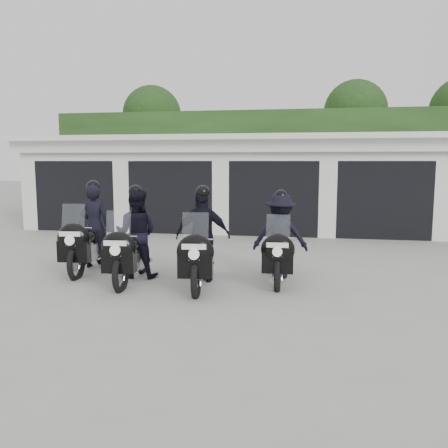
% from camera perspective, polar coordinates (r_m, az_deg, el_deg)
% --- Properties ---
extents(ground, '(80.00, 80.00, 0.00)m').
position_cam_1_polar(ground, '(8.67, 3.16, -7.09)').
color(ground, '#9B9B96').
rests_on(ground, ground).
extents(garage_block, '(16.40, 6.80, 2.96)m').
position_cam_1_polar(garage_block, '(16.43, 6.62, 4.84)').
color(garage_block, white).
rests_on(garage_block, ground).
extents(background_vegetation, '(20.00, 3.90, 5.80)m').
position_cam_1_polar(background_vegetation, '(21.26, 8.50, 9.04)').
color(background_vegetation, '#193513').
rests_on(background_vegetation, ground).
extents(police_bike_a, '(0.75, 2.14, 1.86)m').
position_cam_1_polar(police_bike_a, '(9.89, -15.89, -1.17)').
color(police_bike_a, black).
rests_on(police_bike_a, ground).
extents(police_bike_b, '(0.86, 2.08, 1.81)m').
position_cam_1_polar(police_bike_b, '(8.92, -10.81, -1.78)').
color(police_bike_b, black).
rests_on(police_bike_b, ground).
extents(police_bike_c, '(1.04, 2.09, 1.82)m').
position_cam_1_polar(police_bike_c, '(8.45, -2.69, -2.13)').
color(police_bike_c, black).
rests_on(police_bike_c, ground).
extents(police_bike_d, '(1.04, 1.98, 1.72)m').
position_cam_1_polar(police_bike_d, '(8.85, 6.74, -1.97)').
color(police_bike_d, black).
rests_on(police_bike_d, ground).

